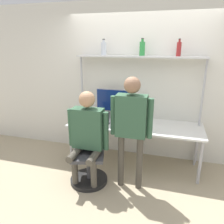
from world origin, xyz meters
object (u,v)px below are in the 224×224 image
at_px(cell_phone, 114,125).
at_px(bottle_green, 142,48).
at_px(person_standing, 131,120).
at_px(bottle_clear, 104,48).
at_px(bottle_red, 179,49).
at_px(office_chair, 89,163).
at_px(laptop, 99,121).
at_px(person_seated, 87,131).
at_px(monitor, 114,102).

distance_m(cell_phone, bottle_green, 1.31).
relative_size(cell_phone, person_standing, 0.09).
bearing_deg(bottle_clear, person_standing, -52.90).
relative_size(bottle_clear, bottle_red, 1.00).
bearing_deg(bottle_green, bottle_red, 0.00).
distance_m(cell_phone, person_standing, 0.70).
xyz_separation_m(office_chair, bottle_green, (0.61, 0.90, 1.65)).
distance_m(laptop, office_chair, 0.73).
bearing_deg(laptop, bottle_green, 30.38).
bearing_deg(bottle_green, office_chair, -124.00).
distance_m(person_seated, bottle_clear, 1.45).
bearing_deg(person_standing, bottle_green, 91.32).
height_order(monitor, cell_phone, monitor).
xyz_separation_m(bottle_clear, bottle_red, (1.20, 0.00, -0.00)).
height_order(laptop, office_chair, laptop).
bearing_deg(person_seated, office_chair, 104.29).
bearing_deg(bottle_clear, bottle_green, 0.00).
distance_m(person_seated, bottle_green, 1.57).
xyz_separation_m(monitor, laptop, (-0.14, -0.39, -0.24)).
distance_m(laptop, bottle_green, 1.36).
bearing_deg(bottle_red, monitor, 178.66).
relative_size(cell_phone, bottle_clear, 0.58).
bearing_deg(laptop, bottle_red, 17.10).
bearing_deg(person_standing, person_seated, -173.92).
bearing_deg(monitor, bottle_green, -2.91).
relative_size(laptop, person_standing, 0.21).
distance_m(monitor, person_standing, 1.03).
bearing_deg(person_seated, bottle_red, 39.21).
relative_size(laptop, bottle_clear, 1.29).
distance_m(laptop, person_seated, 0.58).
relative_size(monitor, office_chair, 0.69).
relative_size(cell_phone, bottle_red, 0.58).
bearing_deg(bottle_clear, laptop, -85.93).
height_order(office_chair, bottle_green, bottle_green).
relative_size(person_seated, bottle_clear, 5.40).
relative_size(office_chair, person_seated, 0.66).
height_order(cell_phone, bottle_red, bottle_red).
bearing_deg(bottle_green, person_standing, -88.68).
relative_size(monitor, person_standing, 0.39).
bearing_deg(cell_phone, office_chair, -115.09).
bearing_deg(bottle_red, bottle_green, 180.00).
distance_m(cell_phone, bottle_red, 1.55).
distance_m(cell_phone, bottle_clear, 1.29).
height_order(cell_phone, person_seated, person_seated).
relative_size(person_standing, bottle_red, 6.26).
bearing_deg(person_seated, monitor, 82.92).
bearing_deg(bottle_red, person_standing, -121.56).
xyz_separation_m(cell_phone, bottle_clear, (-0.29, 0.36, 1.20)).
bearing_deg(person_standing, office_chair, -177.88).
bearing_deg(cell_phone, bottle_green, 45.45).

